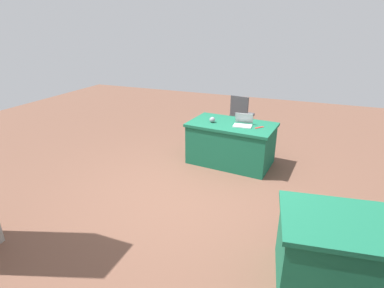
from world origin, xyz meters
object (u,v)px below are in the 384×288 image
Objects in this scene: table_foreground at (231,143)px; table_mid_right at (364,258)px; scissors_red at (259,127)px; laptop_silver at (243,123)px; yarn_ball at (212,120)px; chair_tucked_left at (241,113)px.

table_foreground and table_mid_right have the same top height.
laptop_silver is at bearing -52.95° from scissors_red.
table_mid_right is (-1.94, 2.42, 0.00)m from table_foreground.
scissors_red is (-0.29, 0.01, -0.04)m from laptop_silver.
table_foreground is 15.90× the size of yarn_ball.
table_foreground is 0.56m from yarn_ball.
laptop_silver reaches higher than table_foreground.
yarn_ball is 0.56× the size of scissors_red.
chair_tucked_left is (2.12, -3.92, 0.17)m from table_mid_right.
chair_tucked_left is (0.18, -1.50, 0.17)m from table_foreground.
table_mid_right is at bearing 122.10° from laptop_silver.
table_foreground is 8.94× the size of scissors_red.
table_mid_right is at bearing 128.75° from table_foreground.
yarn_ball is at bearing -0.93° from laptop_silver.
table_foreground is at bearing -15.64° from laptop_silver.
table_foreground is at bearing -51.25° from table_mid_right.
table_foreground is 0.64m from scissors_red.
laptop_silver is 0.56m from yarn_ball.
chair_tucked_left is at bearing -79.99° from laptop_silver.
chair_tucked_left is 2.88× the size of laptop_silver.
scissors_red reaches higher than table_foreground.
yarn_ball is (0.18, 1.57, 0.26)m from chair_tucked_left.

